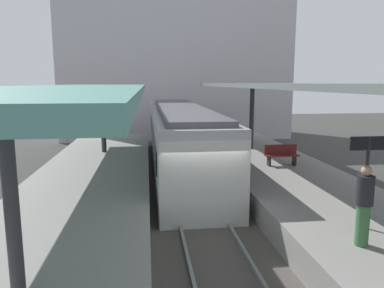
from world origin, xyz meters
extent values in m
plane|color=#383835|center=(0.00, 0.00, 0.00)|extent=(80.00, 80.00, 0.00)
cube|color=gray|center=(-3.80, 0.00, 0.50)|extent=(4.40, 28.00, 1.00)
cube|color=gray|center=(3.80, 0.00, 0.50)|extent=(4.40, 28.00, 1.00)
cube|color=#4C4742|center=(0.00, 0.00, 0.10)|extent=(3.20, 28.00, 0.20)
cube|color=slate|center=(-0.72, 0.00, 0.27)|extent=(0.08, 28.00, 0.14)
cube|color=slate|center=(0.72, 0.00, 0.27)|extent=(0.08, 28.00, 0.14)
cube|color=#ADADB2|center=(0.00, 7.04, 1.65)|extent=(2.70, 15.45, 2.90)
cube|color=silver|center=(0.00, -0.72, 1.50)|extent=(2.65, 0.08, 2.60)
cube|color=black|center=(-1.37, 7.04, 2.00)|extent=(0.04, 14.22, 0.76)
cube|color=black|center=(1.37, 7.04, 2.00)|extent=(0.04, 14.22, 0.76)
cube|color=#515156|center=(0.00, 7.04, 3.20)|extent=(2.16, 14.68, 0.20)
cylinder|color=#333335|center=(-3.80, -4.90, 2.59)|extent=(0.24, 0.24, 3.17)
cylinder|color=#333335|center=(-3.80, 7.70, 2.59)|extent=(0.24, 0.24, 3.17)
cube|color=slate|center=(-3.80, 1.40, 4.25)|extent=(4.18, 21.00, 0.16)
cylinder|color=#333335|center=(3.80, 7.70, 2.63)|extent=(0.24, 0.24, 3.25)
cube|color=slate|center=(3.80, 1.40, 4.33)|extent=(4.18, 21.00, 0.16)
cube|color=black|center=(3.40, 3.64, 1.20)|extent=(0.08, 0.32, 0.40)
cube|color=black|center=(4.50, 3.64, 1.20)|extent=(0.08, 0.32, 0.40)
cube|color=maroon|center=(3.95, 3.64, 1.43)|extent=(1.40, 0.40, 0.06)
cube|color=maroon|center=(3.95, 3.82, 1.66)|extent=(1.40, 0.06, 0.40)
cylinder|color=#262628|center=(3.46, -3.05, 2.10)|extent=(0.08, 0.08, 2.20)
cube|color=black|center=(3.46, -3.05, 3.05)|extent=(0.90, 0.06, 0.32)
cylinder|color=#386B3D|center=(2.87, -3.94, 1.45)|extent=(0.28, 0.28, 0.90)
cylinder|color=#232328|center=(2.87, -3.94, 2.21)|extent=(0.36, 0.36, 0.62)
sphere|color=tan|center=(2.87, -3.94, 2.63)|extent=(0.22, 0.22, 0.22)
cube|color=#B7B2B7|center=(0.81, 20.00, 5.50)|extent=(18.00, 6.00, 11.00)
camera|label=1|loc=(-1.62, -10.81, 4.42)|focal=34.23mm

